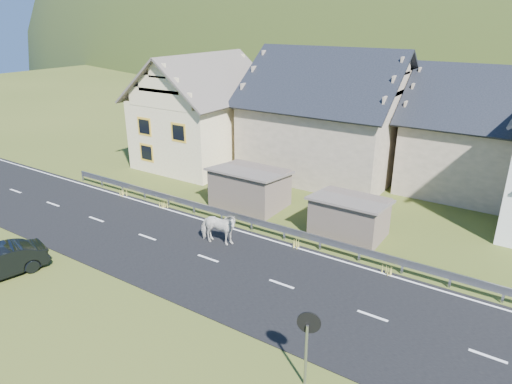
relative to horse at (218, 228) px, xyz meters
The scene contains 12 objects.
ground 1.77m from the horse, 71.35° to the right, with size 160.00×160.00×0.00m, color #344415.
road 1.76m from the horse, 71.35° to the right, with size 60.00×7.00×0.04m, color black.
lane_markings 1.75m from the horse, 71.35° to the right, with size 60.00×6.60×0.01m, color silver.
guardrail 2.32m from the horse, 77.78° to the left, with size 28.10×0.09×0.75m.
shed_left 5.29m from the horse, 106.66° to the left, with size 4.30×3.30×2.40m, color #6F5E51.
shed_right 6.76m from the horse, 42.45° to the left, with size 3.80×2.90×2.20m, color #6F5E51.
house_cream 14.63m from the horse, 132.03° to the left, with size 7.80×9.80×8.30m.
house_stone_a 14.07m from the horse, 92.17° to the left, with size 10.80×9.80×8.90m.
house_stone_b 18.52m from the horse, 58.63° to the left, with size 9.80×8.80×8.10m.
conifer_patch 121.59m from the horse, 116.66° to the left, with size 76.00×50.00×28.00m, color black.
horse is the anchor object (origin of this frame).
traffic_mirror 9.85m from the horse, 36.26° to the right, with size 0.70×0.31×2.61m.
Camera 1 is at (12.21, -14.49, 10.71)m, focal length 32.00 mm.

